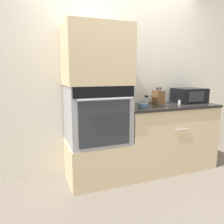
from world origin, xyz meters
TOP-DOWN VIEW (x-y plane):
  - ground_plane at (0.00, 0.00)m, footprint 12.00×12.00m
  - wall_back at (0.00, 0.63)m, footprint 8.00×0.05m
  - oven_cabinet_base at (-0.38, 0.30)m, footprint 0.76×0.60m
  - wall_oven at (-0.38, 0.30)m, footprint 0.74×0.64m
  - oven_cabinet_upper at (-0.38, 0.30)m, footprint 0.76×0.60m
  - counter_unit at (0.67, 0.30)m, footprint 1.35×0.63m
  - microwave at (1.08, 0.37)m, footprint 0.43×0.37m
  - knife_block at (0.59, 0.43)m, footprint 0.13×0.16m
  - bowl at (0.22, 0.22)m, footprint 0.13×0.13m
  - condiment_jar_near at (0.41, 0.47)m, footprint 0.06×0.06m
  - condiment_jar_mid at (0.82, 0.25)m, footprint 0.04×0.04m
  - condiment_jar_far at (0.75, 0.55)m, footprint 0.05×0.05m

SIDE VIEW (x-z plane):
  - ground_plane at x=0.00m, z-range 0.00..0.00m
  - oven_cabinet_base at x=-0.38m, z-range 0.00..0.50m
  - counter_unit at x=0.67m, z-range 0.00..0.93m
  - wall_oven at x=-0.38m, z-range 0.50..1.22m
  - bowl at x=0.22m, z-range 0.93..0.97m
  - condiment_jar_mid at x=0.82m, z-range 0.93..1.01m
  - condiment_jar_far at x=0.75m, z-range 0.93..1.03m
  - condiment_jar_near at x=0.41m, z-range 0.93..1.05m
  - knife_block at x=0.59m, z-range 0.91..1.14m
  - microwave at x=1.08m, z-range 0.93..1.14m
  - wall_back at x=0.00m, z-range 0.00..2.50m
  - oven_cabinet_upper at x=-0.38m, z-range 1.22..1.91m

